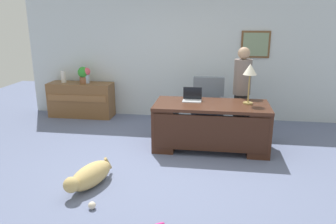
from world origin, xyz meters
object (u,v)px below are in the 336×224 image
object	(u,v)px
armchair	(208,108)
laptop	(192,97)
person_standing	(242,91)
credenza	(81,100)
dog_toy_ball	(92,205)
vase_with_flowers	(87,74)
potted_plant	(83,74)
dog_lying	(89,176)
desk	(211,125)
vase_empty	(63,77)
desk_lamp	(250,72)

from	to	relation	value
armchair	laptop	size ratio (longest dim) A/B	3.28
person_standing	laptop	bearing A→B (deg)	-146.23
credenza	dog_toy_ball	xyz separation A→B (m)	(1.59, -3.58, -0.34)
laptop	vase_with_flowers	size ratio (longest dim) A/B	0.93
laptop	potted_plant	bearing A→B (deg)	152.11
dog_lying	credenza	bearing A→B (deg)	113.93
vase_with_flowers	dog_toy_ball	xyz separation A→B (m)	(1.43, -3.59, -0.93)
desk	vase_with_flowers	xyz separation A→B (m)	(-2.76, 1.51, 0.54)
armchair	potted_plant	distance (m)	2.86
armchair	vase_empty	world-z (taller)	armchair
credenza	armchair	xyz separation A→B (m)	(2.84, -0.60, 0.09)
dog_lying	person_standing	bearing A→B (deg)	48.30
person_standing	desk_lamp	bearing A→B (deg)	-84.67
credenza	dog_lying	xyz separation A→B (m)	(1.37, -3.08, -0.23)
dog_lying	potted_plant	bearing A→B (deg)	112.49
dog_toy_ball	laptop	bearing A→B (deg)	66.28
vase_empty	armchair	bearing A→B (deg)	-10.49
potted_plant	credenza	bearing A→B (deg)	-179.13
armchair	vase_with_flowers	distance (m)	2.79
credenza	dog_toy_ball	world-z (taller)	credenza
credenza	person_standing	size ratio (longest dim) A/B	0.86
dog_lying	vase_empty	xyz separation A→B (m)	(-1.75, 3.08, 0.74)
desk_lamp	vase_with_flowers	bearing A→B (deg)	157.47
person_standing	vase_with_flowers	bearing A→B (deg)	167.40
desk	potted_plant	bearing A→B (deg)	151.92
desk_lamp	dog_toy_ball	xyz separation A→B (m)	(-1.93, -2.19, -1.27)
desk_lamp	potted_plant	xyz separation A→B (m)	(-3.43, 1.39, -0.36)
credenza	desk_lamp	size ratio (longest dim) A/B	2.13
person_standing	vase_empty	size ratio (longest dim) A/B	6.51
dog_lying	potted_plant	distance (m)	3.43
vase_with_flowers	armchair	bearing A→B (deg)	-12.56
credenza	vase_empty	xyz separation A→B (m)	(-0.38, 0.00, 0.51)
potted_plant	vase_empty	bearing A→B (deg)	180.00
potted_plant	vase_with_flowers	bearing A→B (deg)	0.00
vase_with_flowers	potted_plant	world-z (taller)	potted_plant
desk	potted_plant	distance (m)	3.25
laptop	vase_empty	xyz separation A→B (m)	(-2.96, 1.32, 0.05)
desk	laptop	xyz separation A→B (m)	(-0.34, 0.19, 0.41)
potted_plant	dog_toy_ball	distance (m)	3.99
potted_plant	desk	bearing A→B (deg)	-28.08
desk	laptop	distance (m)	0.57
vase_empty	desk	bearing A→B (deg)	-24.58
dog_lying	dog_toy_ball	size ratio (longest dim) A/B	9.73
armchair	dog_lying	world-z (taller)	armchair
dog_lying	vase_with_flowers	world-z (taller)	vase_with_flowers
vase_with_flowers	vase_empty	bearing A→B (deg)	180.00
laptop	dog_toy_ball	xyz separation A→B (m)	(-1.00, -2.27, -0.80)
person_standing	desk_lamp	xyz separation A→B (m)	(0.06, -0.66, 0.46)
desk	dog_toy_ball	distance (m)	2.50
person_standing	vase_with_flowers	world-z (taller)	person_standing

